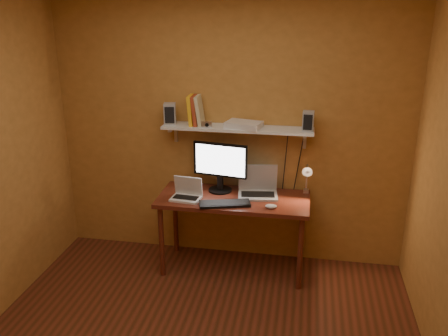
% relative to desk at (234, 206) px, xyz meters
% --- Properties ---
extents(room, '(3.44, 3.24, 2.64)m').
position_rel_desk_xyz_m(room, '(-0.09, -1.28, 0.64)').
color(room, maroon).
rests_on(room, ground).
extents(desk, '(1.40, 0.60, 0.75)m').
position_rel_desk_xyz_m(desk, '(0.00, 0.00, 0.00)').
color(desk, maroon).
rests_on(desk, ground).
extents(wall_shelf, '(1.40, 0.25, 0.21)m').
position_rel_desk_xyz_m(wall_shelf, '(-0.00, 0.19, 0.69)').
color(wall_shelf, silver).
rests_on(wall_shelf, room).
extents(monitor, '(0.52, 0.25, 0.47)m').
position_rel_desk_xyz_m(monitor, '(-0.15, 0.14, 0.35)').
color(monitor, black).
rests_on(monitor, desk).
extents(laptop, '(0.39, 0.31, 0.27)m').
position_rel_desk_xyz_m(laptop, '(0.21, 0.12, 0.16)').
color(laptop, '#97999F').
rests_on(laptop, desk).
extents(netbook, '(0.28, 0.22, 0.20)m').
position_rel_desk_xyz_m(netbook, '(-0.42, -0.09, 0.14)').
color(netbook, silver).
rests_on(netbook, desk).
extents(keyboard, '(0.48, 0.27, 0.02)m').
position_rel_desk_xyz_m(keyboard, '(-0.05, -0.19, 0.10)').
color(keyboard, black).
rests_on(keyboard, desk).
extents(mouse, '(0.11, 0.07, 0.04)m').
position_rel_desk_xyz_m(mouse, '(0.36, -0.18, 0.10)').
color(mouse, silver).
rests_on(mouse, desk).
extents(desk_lamp, '(0.09, 0.23, 0.38)m').
position_rel_desk_xyz_m(desk_lamp, '(0.66, 0.13, 0.29)').
color(desk_lamp, silver).
rests_on(desk_lamp, desk).
extents(speaker_left, '(0.13, 0.13, 0.20)m').
position_rel_desk_xyz_m(speaker_left, '(-0.64, 0.19, 0.81)').
color(speaker_left, '#97999F').
rests_on(speaker_left, wall_shelf).
extents(speaker_right, '(0.10, 0.10, 0.18)m').
position_rel_desk_xyz_m(speaker_right, '(0.64, 0.18, 0.80)').
color(speaker_right, '#97999F').
rests_on(speaker_right, wall_shelf).
extents(books, '(0.14, 0.19, 0.28)m').
position_rel_desk_xyz_m(books, '(-0.40, 0.20, 0.85)').
color(books, yellow).
rests_on(books, wall_shelf).
extents(shelf_camera, '(0.10, 0.06, 0.06)m').
position_rel_desk_xyz_m(shelf_camera, '(-0.27, 0.12, 0.74)').
color(shelf_camera, silver).
rests_on(shelf_camera, wall_shelf).
extents(router, '(0.36, 0.28, 0.05)m').
position_rel_desk_xyz_m(router, '(0.06, 0.18, 0.74)').
color(router, silver).
rests_on(router, wall_shelf).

